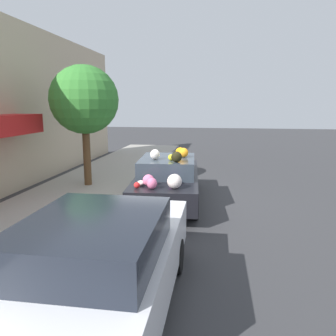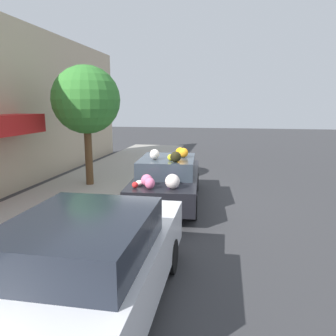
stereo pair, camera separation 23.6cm
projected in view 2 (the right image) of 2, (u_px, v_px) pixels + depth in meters
ground_plane at (164, 202)px, 9.35m from camera, size 60.00×60.00×0.00m
sidewalk_curb at (76, 195)px, 9.82m from camera, size 24.00×3.20×0.12m
building_facade at (0, 108)px, 9.62m from camera, size 18.00×1.20×5.35m
street_tree at (86, 100)px, 10.40m from camera, size 2.16×2.16×3.84m
fire_hydrant at (71, 213)px, 6.93m from camera, size 0.20×0.20×0.70m
art_car at (168, 179)px, 9.14m from camera, size 4.45×1.99×1.58m
parked_car_plain at (88, 268)px, 4.08m from camera, size 4.40×1.81×1.45m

